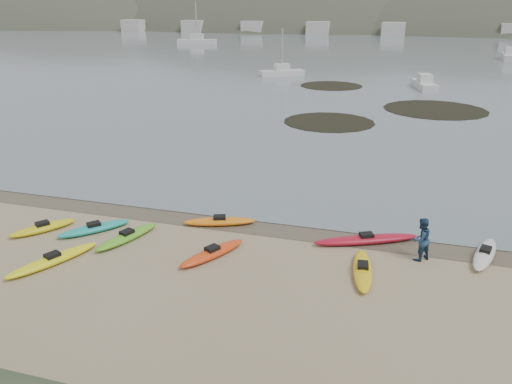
% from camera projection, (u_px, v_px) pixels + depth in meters
% --- Properties ---
extents(ground, '(600.00, 600.00, 0.00)m').
position_uv_depth(ground, '(256.00, 222.00, 23.44)').
color(ground, tan).
rests_on(ground, ground).
extents(wet_sand, '(60.00, 60.00, 0.00)m').
position_uv_depth(wet_sand, '(254.00, 224.00, 23.17)').
color(wet_sand, brown).
rests_on(wet_sand, ground).
extents(water, '(1200.00, 1200.00, 0.00)m').
position_uv_depth(water, '(399.00, 20.00, 292.49)').
color(water, slate).
rests_on(water, ground).
extents(kayaks, '(20.68, 8.86, 0.34)m').
position_uv_depth(kayaks, '(220.00, 243.00, 21.02)').
color(kayaks, yellow).
rests_on(kayaks, ground).
extents(person_east, '(1.10, 1.09, 1.79)m').
position_uv_depth(person_east, '(421.00, 239.00, 19.69)').
color(person_east, navy).
rests_on(person_east, ground).
extents(kelp_mats, '(20.37, 27.66, 0.04)m').
position_uv_depth(kelp_mats, '(374.00, 105.00, 50.10)').
color(kelp_mats, black).
rests_on(kelp_mats, water).
extents(moored_boats, '(109.71, 75.18, 1.32)m').
position_uv_depth(moored_boats, '(394.00, 51.00, 99.41)').
color(moored_boats, silver).
rests_on(moored_boats, ground).
extents(far_hills, '(550.00, 135.00, 80.00)m').
position_uv_depth(far_hills, '(494.00, 73.00, 192.73)').
color(far_hills, '#384235').
rests_on(far_hills, ground).
extents(far_town, '(199.00, 5.00, 4.00)m').
position_uv_depth(far_town, '(409.00, 29.00, 151.20)').
color(far_town, beige).
rests_on(far_town, ground).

